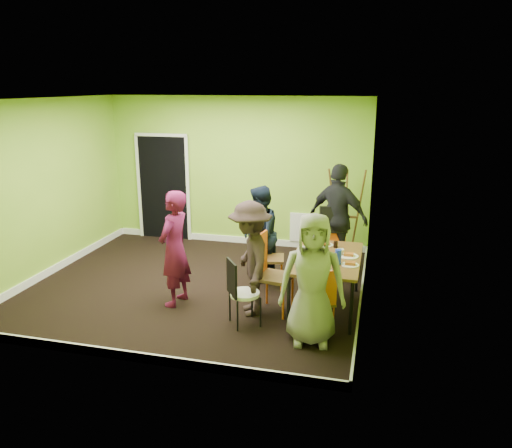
{
  "coord_description": "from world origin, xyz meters",
  "views": [
    {
      "loc": [
        2.63,
        -6.72,
        3.0
      ],
      "look_at": [
        0.94,
        0.0,
        1.05
      ],
      "focal_mm": 35.0,
      "sensor_mm": 36.0,
      "label": 1
    }
  ],
  "objects_px": {
    "chair_left_far": "(265,252)",
    "person_left_far": "(259,234)",
    "thermos": "(321,247)",
    "person_standing": "(174,249)",
    "blue_bottle": "(338,257)",
    "orange_bottle": "(326,250)",
    "chair_left_near": "(269,269)",
    "person_front_end": "(312,280)",
    "person_back_end": "(338,218)",
    "chair_back_end": "(334,227)",
    "easel": "(345,215)",
    "person_left_near": "(250,259)",
    "chair_bentwood": "(240,289)",
    "chair_front_end": "(320,297)",
    "dining_table": "(327,261)"
  },
  "relations": [
    {
      "from": "person_back_end",
      "to": "orange_bottle",
      "type": "bearing_deg",
      "value": 112.51
    },
    {
      "from": "chair_left_near",
      "to": "person_back_end",
      "type": "height_order",
      "value": "person_back_end"
    },
    {
      "from": "thermos",
      "to": "person_left_far",
      "type": "bearing_deg",
      "value": 145.42
    },
    {
      "from": "easel",
      "to": "blue_bottle",
      "type": "bearing_deg",
      "value": -87.98
    },
    {
      "from": "chair_left_near",
      "to": "blue_bottle",
      "type": "height_order",
      "value": "chair_left_near"
    },
    {
      "from": "chair_left_far",
      "to": "person_back_end",
      "type": "xyz_separation_m",
      "value": [
        0.99,
        1.0,
        0.34
      ]
    },
    {
      "from": "chair_left_near",
      "to": "person_standing",
      "type": "bearing_deg",
      "value": -77.35
    },
    {
      "from": "chair_left_far",
      "to": "person_front_end",
      "type": "xyz_separation_m",
      "value": [
        0.92,
        -1.53,
        0.25
      ]
    },
    {
      "from": "chair_left_far",
      "to": "person_standing",
      "type": "relative_size",
      "value": 0.6
    },
    {
      "from": "thermos",
      "to": "easel",
      "type": "bearing_deg",
      "value": 85.21
    },
    {
      "from": "chair_back_end",
      "to": "person_standing",
      "type": "distance_m",
      "value": 2.69
    },
    {
      "from": "thermos",
      "to": "person_standing",
      "type": "relative_size",
      "value": 0.14
    },
    {
      "from": "chair_back_end",
      "to": "orange_bottle",
      "type": "xyz_separation_m",
      "value": [
        0.02,
        -1.24,
        0.01
      ]
    },
    {
      "from": "person_standing",
      "to": "person_left_far",
      "type": "bearing_deg",
      "value": 148.51
    },
    {
      "from": "chair_left_near",
      "to": "thermos",
      "type": "bearing_deg",
      "value": 124.79
    },
    {
      "from": "chair_left_near",
      "to": "orange_bottle",
      "type": "height_order",
      "value": "chair_left_near"
    },
    {
      "from": "chair_front_end",
      "to": "blue_bottle",
      "type": "height_order",
      "value": "blue_bottle"
    },
    {
      "from": "easel",
      "to": "orange_bottle",
      "type": "xyz_separation_m",
      "value": [
        -0.12,
        -1.95,
        -0.02
      ]
    },
    {
      "from": "blue_bottle",
      "to": "person_front_end",
      "type": "height_order",
      "value": "person_front_end"
    },
    {
      "from": "chair_left_near",
      "to": "blue_bottle",
      "type": "bearing_deg",
      "value": 100.07
    },
    {
      "from": "thermos",
      "to": "person_left_far",
      "type": "relative_size",
      "value": 0.15
    },
    {
      "from": "easel",
      "to": "person_left_near",
      "type": "bearing_deg",
      "value": -112.6
    },
    {
      "from": "chair_back_end",
      "to": "person_left_far",
      "type": "relative_size",
      "value": 0.72
    },
    {
      "from": "chair_left_near",
      "to": "person_standing",
      "type": "xyz_separation_m",
      "value": [
        -1.31,
        -0.09,
        0.21
      ]
    },
    {
      "from": "chair_left_near",
      "to": "easel",
      "type": "relative_size",
      "value": 0.67
    },
    {
      "from": "person_left_near",
      "to": "dining_table",
      "type": "bearing_deg",
      "value": 88.72
    },
    {
      "from": "chair_left_near",
      "to": "thermos",
      "type": "xyz_separation_m",
      "value": [
        0.65,
        0.32,
        0.25
      ]
    },
    {
      "from": "chair_bentwood",
      "to": "person_back_end",
      "type": "height_order",
      "value": "person_back_end"
    },
    {
      "from": "blue_bottle",
      "to": "orange_bottle",
      "type": "bearing_deg",
      "value": 114.75
    },
    {
      "from": "blue_bottle",
      "to": "orange_bottle",
      "type": "distance_m",
      "value": 0.48
    },
    {
      "from": "person_standing",
      "to": "person_left_near",
      "type": "relative_size",
      "value": 1.05
    },
    {
      "from": "chair_left_far",
      "to": "chair_left_near",
      "type": "xyz_separation_m",
      "value": [
        0.24,
        -0.81,
        0.06
      ]
    },
    {
      "from": "orange_bottle",
      "to": "person_left_far",
      "type": "bearing_deg",
      "value": 152.06
    },
    {
      "from": "chair_back_end",
      "to": "chair_bentwood",
      "type": "relative_size",
      "value": 1.24
    },
    {
      "from": "person_left_near",
      "to": "blue_bottle",
      "type": "bearing_deg",
      "value": 74.22
    },
    {
      "from": "chair_left_far",
      "to": "chair_left_near",
      "type": "bearing_deg",
      "value": 6.3
    },
    {
      "from": "chair_bentwood",
      "to": "orange_bottle",
      "type": "bearing_deg",
      "value": 99.41
    },
    {
      "from": "chair_left_far",
      "to": "thermos",
      "type": "height_order",
      "value": "chair_left_far"
    },
    {
      "from": "chair_left_far",
      "to": "person_left_far",
      "type": "bearing_deg",
      "value": -157.92
    },
    {
      "from": "chair_front_end",
      "to": "person_front_end",
      "type": "xyz_separation_m",
      "value": [
        -0.08,
        -0.23,
        0.32
      ]
    },
    {
      "from": "person_back_end",
      "to": "person_front_end",
      "type": "height_order",
      "value": "person_back_end"
    },
    {
      "from": "chair_back_end",
      "to": "easel",
      "type": "bearing_deg",
      "value": -113.59
    },
    {
      "from": "chair_left_near",
      "to": "person_left_near",
      "type": "relative_size",
      "value": 0.7
    },
    {
      "from": "chair_back_end",
      "to": "person_left_far",
      "type": "xyz_separation_m",
      "value": [
        -1.08,
        -0.65,
        -0.01
      ]
    },
    {
      "from": "chair_front_end",
      "to": "chair_bentwood",
      "type": "xyz_separation_m",
      "value": [
        -1.02,
        -0.02,
        0.01
      ]
    },
    {
      "from": "chair_left_near",
      "to": "person_standing",
      "type": "distance_m",
      "value": 1.33
    },
    {
      "from": "chair_left_near",
      "to": "person_front_end",
      "type": "distance_m",
      "value": 1.01
    },
    {
      "from": "chair_front_end",
      "to": "person_left_near",
      "type": "height_order",
      "value": "person_left_near"
    },
    {
      "from": "chair_left_far",
      "to": "person_left_far",
      "type": "relative_size",
      "value": 0.65
    },
    {
      "from": "chair_back_end",
      "to": "chair_front_end",
      "type": "xyz_separation_m",
      "value": [
        0.06,
        -2.18,
        -0.29
      ]
    }
  ]
}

